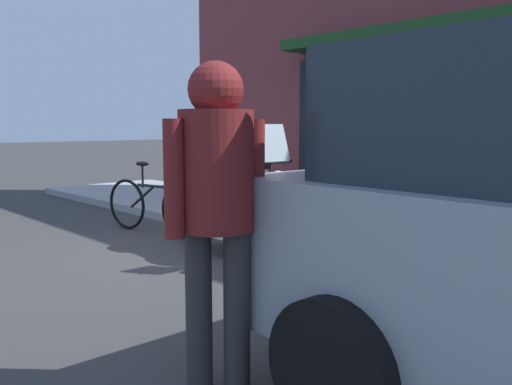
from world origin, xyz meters
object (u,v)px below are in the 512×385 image
at_px(pedestrian_walking, 216,189).
at_px(sandwich_board_sign, 251,174).
at_px(parked_bicycle, 153,205).
at_px(touring_motorcycle, 224,199).

xyz_separation_m(pedestrian_walking, sandwich_board_sign, (-3.85, 3.83, -0.43)).
xyz_separation_m(parked_bicycle, pedestrian_walking, (3.74, -1.97, 0.70)).
relative_size(touring_motorcycle, sandwich_board_sign, 2.04).
distance_m(pedestrian_walking, sandwich_board_sign, 5.45).
height_order(parked_bicycle, pedestrian_walking, pedestrian_walking).
xyz_separation_m(touring_motorcycle, sandwich_board_sign, (-1.64, 1.92, 0.03)).
bearing_deg(parked_bicycle, sandwich_board_sign, 93.53).
distance_m(parked_bicycle, sandwich_board_sign, 1.88).
height_order(touring_motorcycle, sandwich_board_sign, touring_motorcycle).
xyz_separation_m(parked_bicycle, sandwich_board_sign, (-0.11, 1.86, 0.27)).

